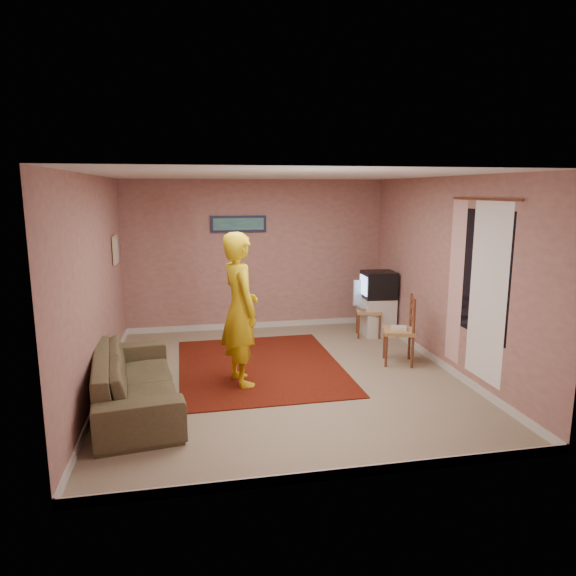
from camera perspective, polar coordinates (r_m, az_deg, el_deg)
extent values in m
plane|color=gray|center=(6.86, -0.64, -9.82)|extent=(5.00, 5.00, 0.00)
cube|color=#AC7A71|center=(8.96, -3.57, 3.64)|extent=(4.50, 0.02, 2.60)
cube|color=#AC7A71|center=(4.14, 5.62, -4.94)|extent=(4.50, 0.02, 2.60)
cube|color=#AC7A71|center=(6.51, -20.55, 0.22)|extent=(0.02, 5.00, 2.60)
cube|color=#AC7A71|center=(7.26, 17.07, 1.48)|extent=(0.02, 5.00, 2.60)
cube|color=silver|center=(6.42, -0.69, 12.43)|extent=(4.50, 5.00, 0.02)
cube|color=silver|center=(9.19, -3.47, -4.12)|extent=(4.50, 0.02, 0.10)
cube|color=silver|center=(4.65, 5.28, -19.90)|extent=(4.50, 0.02, 0.10)
cube|color=silver|center=(6.83, -19.76, -10.14)|extent=(0.02, 5.00, 0.10)
cube|color=silver|center=(7.55, 16.48, -7.92)|extent=(0.02, 5.00, 0.10)
cube|color=black|center=(6.47, 20.82, 1.49)|extent=(0.01, 1.10, 1.50)
cube|color=white|center=(6.37, 21.30, -0.51)|extent=(0.01, 0.75, 2.10)
cube|color=#F5E4D0|center=(6.95, 18.14, 0.60)|extent=(0.01, 0.35, 2.10)
cylinder|color=brown|center=(6.37, 21.01, 9.22)|extent=(0.02, 1.40, 0.02)
cube|color=#151A39|center=(8.85, -5.52, 7.09)|extent=(0.95, 0.03, 0.28)
cube|color=#285871|center=(8.83, -5.51, 7.09)|extent=(0.86, 0.01, 0.20)
cube|color=beige|center=(8.03, -18.65, 4.05)|extent=(0.03, 0.38, 0.42)
cube|color=#B1BFC2|center=(8.03, -18.50, 4.06)|extent=(0.01, 0.30, 0.34)
cube|color=#320F05|center=(7.24, -3.12, -8.64)|extent=(2.24, 2.78, 0.01)
cube|color=silver|center=(8.82, 9.93, -3.12)|extent=(0.50, 0.46, 0.64)
cube|color=black|center=(8.70, 10.05, 0.36)|extent=(0.53, 0.49, 0.45)
cube|color=#8CB2F2|center=(8.62, 8.40, 0.31)|extent=(0.03, 0.38, 0.32)
cube|color=tan|center=(8.67, 8.94, -2.57)|extent=(0.48, 0.47, 0.05)
cube|color=brown|center=(8.62, 8.98, -1.09)|extent=(0.40, 0.14, 0.46)
cube|color=#B8B8BD|center=(8.66, 8.95, -2.24)|extent=(0.36, 0.28, 0.06)
cube|color=#7FA4D0|center=(8.79, 8.57, -0.48)|extent=(0.41, 0.05, 0.43)
cube|color=tan|center=(7.40, 12.20, -4.69)|extent=(0.53, 0.55, 0.05)
cube|color=brown|center=(7.34, 12.28, -2.80)|extent=(0.17, 0.43, 0.50)
cube|color=silver|center=(7.39, 12.22, -4.34)|extent=(0.24, 0.20, 0.04)
imported|color=brown|center=(6.11, -16.64, -9.72)|extent=(1.15, 2.31, 0.65)
imported|color=gold|center=(6.40, -5.35, -2.38)|extent=(0.62, 0.79, 1.93)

